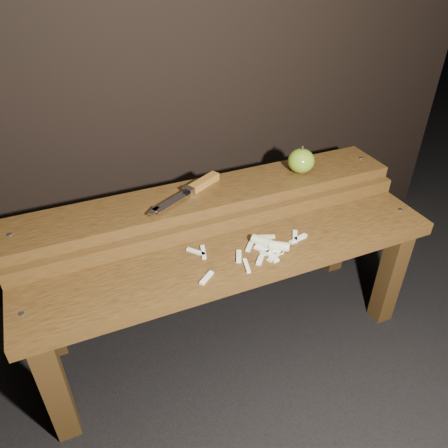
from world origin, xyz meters
name	(u,v)px	position (x,y,z in m)	size (l,w,h in m)	color
ground	(231,342)	(0.00, 0.00, 0.00)	(60.00, 60.00, 0.00)	black
bench_front_tier	(241,275)	(0.00, -0.06, 0.35)	(1.20, 0.20, 0.42)	#34210D
bench_rear_tier	(211,216)	(0.00, 0.17, 0.41)	(1.20, 0.21, 0.50)	#34210D
apple	(301,161)	(0.32, 0.17, 0.54)	(0.09, 0.09, 0.09)	olive
knife	(196,187)	(-0.04, 0.19, 0.51)	(0.26, 0.15, 0.03)	brown
apple_scraps	(265,247)	(0.07, -0.06, 0.43)	(0.36, 0.16, 0.03)	beige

